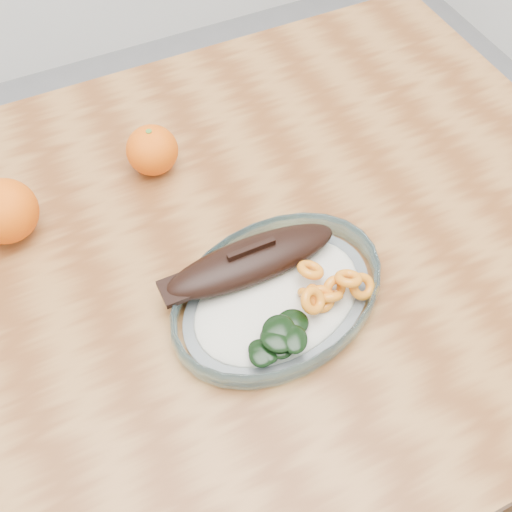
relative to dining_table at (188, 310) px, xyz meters
name	(u,v)px	position (x,y,z in m)	size (l,w,h in m)	color
ground	(213,466)	(0.00, 0.00, -0.65)	(3.00, 3.00, 0.00)	slate
dining_table	(188,310)	(0.00, 0.00, 0.00)	(1.20, 0.80, 0.75)	brown
plated_meal	(277,293)	(0.09, -0.09, 0.12)	(0.59, 0.59, 0.08)	white
orange_left	(4,211)	(-0.17, 0.15, 0.14)	(0.08, 0.08, 0.08)	#E24F04
orange_right	(152,150)	(0.03, 0.17, 0.13)	(0.07, 0.07, 0.07)	#E24F04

